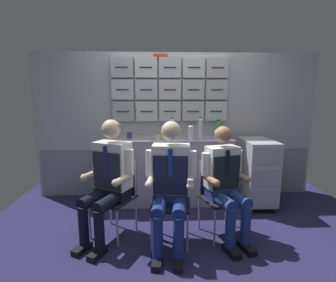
{
  "coord_description": "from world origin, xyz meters",
  "views": [
    {
      "loc": [
        -0.29,
        -2.45,
        1.54
      ],
      "look_at": [
        -0.16,
        0.53,
        1.0
      ],
      "focal_mm": 27.11,
      "sensor_mm": 36.0,
      "label": 1
    }
  ],
  "objects_px": {
    "snack_banana": "(158,137)",
    "water_bottle_short": "(191,132)",
    "service_trolley": "(257,171)",
    "espresso_cup_small": "(158,137)",
    "crew_member_right": "(170,179)",
    "folding_chair_right": "(171,193)",
    "folding_chair_by_counter": "(217,188)",
    "folding_chair_left": "(118,188)",
    "crew_member_left": "(108,175)",
    "crew_member_by_counter": "(226,179)"
  },
  "relations": [
    {
      "from": "snack_banana",
      "to": "water_bottle_short",
      "type": "bearing_deg",
      "value": -18.26
    },
    {
      "from": "water_bottle_short",
      "to": "snack_banana",
      "type": "bearing_deg",
      "value": 161.74
    },
    {
      "from": "water_bottle_short",
      "to": "snack_banana",
      "type": "height_order",
      "value": "water_bottle_short"
    },
    {
      "from": "service_trolley",
      "to": "water_bottle_short",
      "type": "bearing_deg",
      "value": 179.42
    },
    {
      "from": "espresso_cup_small",
      "to": "crew_member_right",
      "type": "bearing_deg",
      "value": -82.47
    },
    {
      "from": "folding_chair_right",
      "to": "crew_member_right",
      "type": "xyz_separation_m",
      "value": [
        -0.02,
        -0.16,
        0.2
      ]
    },
    {
      "from": "folding_chair_right",
      "to": "folding_chair_by_counter",
      "type": "relative_size",
      "value": 1.0
    },
    {
      "from": "folding_chair_by_counter",
      "to": "espresso_cup_small",
      "type": "bearing_deg",
      "value": 134.69
    },
    {
      "from": "folding_chair_left",
      "to": "crew_member_left",
      "type": "distance_m",
      "value": 0.26
    },
    {
      "from": "folding_chair_right",
      "to": "snack_banana",
      "type": "xyz_separation_m",
      "value": [
        -0.13,
        0.94,
        0.46
      ]
    },
    {
      "from": "folding_chair_left",
      "to": "folding_chair_by_counter",
      "type": "height_order",
      "value": "same"
    },
    {
      "from": "crew_member_left",
      "to": "folding_chair_by_counter",
      "type": "distance_m",
      "value": 1.21
    },
    {
      "from": "service_trolley",
      "to": "water_bottle_short",
      "type": "xyz_separation_m",
      "value": [
        -0.93,
        0.01,
        0.55
      ]
    },
    {
      "from": "folding_chair_by_counter",
      "to": "service_trolley",
      "type": "bearing_deg",
      "value": 43.22
    },
    {
      "from": "crew_member_right",
      "to": "folding_chair_by_counter",
      "type": "height_order",
      "value": "crew_member_right"
    },
    {
      "from": "water_bottle_short",
      "to": "espresso_cup_small",
      "type": "distance_m",
      "value": 0.46
    },
    {
      "from": "snack_banana",
      "to": "folding_chair_right",
      "type": "bearing_deg",
      "value": -81.87
    },
    {
      "from": "water_bottle_short",
      "to": "crew_member_right",
      "type": "bearing_deg",
      "value": -108.93
    },
    {
      "from": "espresso_cup_small",
      "to": "folding_chair_right",
      "type": "bearing_deg",
      "value": -79.72
    },
    {
      "from": "crew_member_right",
      "to": "crew_member_left",
      "type": "bearing_deg",
      "value": 165.29
    },
    {
      "from": "crew_member_left",
      "to": "crew_member_right",
      "type": "height_order",
      "value": "crew_member_left"
    },
    {
      "from": "crew_member_by_counter",
      "to": "espresso_cup_small",
      "type": "bearing_deg",
      "value": 130.72
    },
    {
      "from": "crew_member_right",
      "to": "folding_chair_left",
      "type": "bearing_deg",
      "value": 151.8
    },
    {
      "from": "water_bottle_short",
      "to": "snack_banana",
      "type": "distance_m",
      "value": 0.47
    },
    {
      "from": "crew_member_right",
      "to": "water_bottle_short",
      "type": "xyz_separation_m",
      "value": [
        0.33,
        0.95,
        0.34
      ]
    },
    {
      "from": "crew_member_by_counter",
      "to": "water_bottle_short",
      "type": "xyz_separation_m",
      "value": [
        -0.27,
        0.84,
        0.38
      ]
    },
    {
      "from": "folding_chair_left",
      "to": "folding_chair_by_counter",
      "type": "xyz_separation_m",
      "value": [
        1.12,
        -0.04,
        0.0
      ]
    },
    {
      "from": "crew_member_left",
      "to": "folding_chair_right",
      "type": "distance_m",
      "value": 0.7
    },
    {
      "from": "folding_chair_right",
      "to": "snack_banana",
      "type": "bearing_deg",
      "value": 98.13
    },
    {
      "from": "folding_chair_right",
      "to": "snack_banana",
      "type": "relative_size",
      "value": 4.82
    },
    {
      "from": "crew_member_left",
      "to": "folding_chair_right",
      "type": "relative_size",
      "value": 1.56
    },
    {
      "from": "water_bottle_short",
      "to": "crew_member_left",
      "type": "bearing_deg",
      "value": -141.29
    },
    {
      "from": "folding_chair_by_counter",
      "to": "snack_banana",
      "type": "xyz_separation_m",
      "value": [
        -0.66,
        0.83,
        0.46
      ]
    },
    {
      "from": "folding_chair_left",
      "to": "crew_member_by_counter",
      "type": "height_order",
      "value": "crew_member_by_counter"
    },
    {
      "from": "service_trolley",
      "to": "folding_chair_right",
      "type": "relative_size",
      "value": 1.13
    },
    {
      "from": "service_trolley",
      "to": "crew_member_by_counter",
      "type": "bearing_deg",
      "value": -128.96
    },
    {
      "from": "service_trolley",
      "to": "espresso_cup_small",
      "type": "height_order",
      "value": "espresso_cup_small"
    },
    {
      "from": "crew_member_left",
      "to": "folding_chair_by_counter",
      "type": "xyz_separation_m",
      "value": [
        1.19,
        0.1,
        -0.21
      ]
    },
    {
      "from": "water_bottle_short",
      "to": "espresso_cup_small",
      "type": "bearing_deg",
      "value": -179.63
    },
    {
      "from": "service_trolley",
      "to": "crew_member_left",
      "type": "bearing_deg",
      "value": -157.98
    },
    {
      "from": "service_trolley",
      "to": "folding_chair_by_counter",
      "type": "relative_size",
      "value": 1.13
    },
    {
      "from": "water_bottle_short",
      "to": "folding_chair_left",
      "type": "bearing_deg",
      "value": -144.6
    },
    {
      "from": "folding_chair_left",
      "to": "folding_chair_right",
      "type": "bearing_deg",
      "value": -14.47
    },
    {
      "from": "espresso_cup_small",
      "to": "folding_chair_left",
      "type": "bearing_deg",
      "value": -125.25
    },
    {
      "from": "folding_chair_by_counter",
      "to": "folding_chair_right",
      "type": "bearing_deg",
      "value": -167.72
    },
    {
      "from": "folding_chair_by_counter",
      "to": "snack_banana",
      "type": "distance_m",
      "value": 1.15
    },
    {
      "from": "service_trolley",
      "to": "espresso_cup_small",
      "type": "relative_size",
      "value": 13.76
    },
    {
      "from": "service_trolley",
      "to": "folding_chair_right",
      "type": "distance_m",
      "value": 1.47
    },
    {
      "from": "folding_chair_left",
      "to": "crew_member_by_counter",
      "type": "relative_size",
      "value": 0.68
    },
    {
      "from": "crew_member_left",
      "to": "crew_member_by_counter",
      "type": "relative_size",
      "value": 1.06
    }
  ]
}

